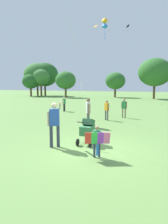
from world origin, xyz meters
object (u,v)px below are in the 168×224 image
person_couple_left (124,107)px  person_kid_running (88,110)px  stroller (88,129)px  child_with_butterfly_kite (97,139)px  person_adult_flyer (54,121)px  person_red_shirt (64,103)px  kite_orange_delta (104,24)px  person_sitting_far (107,108)px

person_couple_left → person_kid_running: 4.05m
person_couple_left → person_kid_running: person_kid_running is taller
stroller → person_couple_left: (0.30, 6.95, 0.20)m
child_with_butterfly_kite → person_adult_flyer: person_adult_flyer is taller
person_adult_flyer → person_couple_left: (1.33, 7.79, -0.22)m
person_red_shirt → child_with_butterfly_kite: bearing=-59.1°
person_red_shirt → stroller: bearing=-59.0°
stroller → kite_orange_delta: kite_orange_delta is taller
person_sitting_far → person_red_shirt: bearing=146.3°
person_couple_left → person_adult_flyer: bearing=-99.7°
person_red_shirt → person_couple_left: (5.51, -1.70, 0.04)m
child_with_butterfly_kite → kite_orange_delta: 12.33m
kite_orange_delta → person_sitting_far: bearing=-71.5°
stroller → person_kid_running: size_ratio=0.68×
person_adult_flyer → person_couple_left: size_ratio=1.30×
stroller → person_red_shirt: (-5.20, 8.65, 0.16)m
person_red_shirt → person_couple_left: bearing=-17.2°
child_with_butterfly_kite → person_couple_left: size_ratio=0.76×
stroller → person_sitting_far: (-0.61, 5.59, 0.18)m
person_kid_running → child_with_butterfly_kite: bearing=-67.6°
child_with_butterfly_kite → person_red_shirt: bearing=120.9°
child_with_butterfly_kite → person_red_shirt: 11.69m
stroller → person_kid_running: person_kid_running is taller
person_adult_flyer → person_sitting_far: person_adult_flyer is taller
person_adult_flyer → person_kid_running: bearing=90.5°
person_sitting_far → person_kid_running: person_kid_running is taller
stroller → person_couple_left: size_ratio=0.79×
person_red_shirt → person_kid_running: person_kid_running is taller
stroller → person_adult_flyer: bearing=-140.5°
person_sitting_far → person_kid_running: 2.49m
person_red_shirt → person_sitting_far: 5.52m
stroller → person_couple_left: person_couple_left is taller
kite_orange_delta → stroller: bearing=-79.1°
kite_orange_delta → person_sitting_far: (1.09, -3.24, -6.28)m
person_red_shirt → person_couple_left: 5.76m
person_red_shirt → person_sitting_far: bearing=-33.7°
person_adult_flyer → kite_orange_delta: size_ratio=0.24×
person_adult_flyer → kite_orange_delta: 11.43m
kite_orange_delta → person_kid_running: size_ratio=4.67×
child_with_butterfly_kite → person_kid_running: person_kid_running is taller
person_kid_running → person_adult_flyer: bearing=-89.5°
person_sitting_far → person_couple_left: bearing=56.0°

